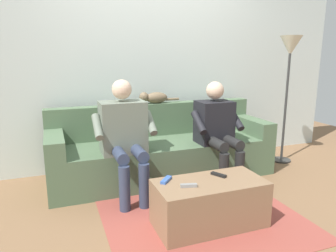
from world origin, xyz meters
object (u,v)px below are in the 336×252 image
Objects in this scene: person_right_seated at (124,132)px; cat_on_backrest at (154,98)px; couch at (162,152)px; remote_blue at (166,180)px; remote_gray at (189,185)px; floor_lamp at (290,57)px; remote_black at (219,175)px; coffee_table at (209,203)px; person_left_seated at (217,127)px.

person_right_seated is 0.83m from cat_on_backrest.
cat_on_backrest is at bearing -89.96° from couch.
remote_blue is 1.12× the size of remote_gray.
floor_lamp is (-1.96, -0.97, 0.94)m from remote_blue.
couch is at bearing 90.04° from cat_on_backrest.
couch is at bearing -85.18° from remote_gray.
couch is at bearing -2.67° from floor_lamp.
remote_black is (-0.12, 1.36, -0.48)m from cat_on_backrest.
remote_black reaches higher than coffee_table.
couch is 0.70m from person_left_seated.
cat_on_backrest is 1.56m from remote_gray.
remote_gray is (0.21, 1.21, 0.11)m from couch.
cat_on_backrest is (-0.50, -0.62, 0.23)m from person_right_seated.
coffee_table is 0.40m from remote_blue.
remote_black is at bearing 95.07° from cat_on_backrest.
floor_lamp is (-1.64, -1.09, 1.14)m from coffee_table.
remote_gray reaches higher than remote_blue.
remote_gray is (0.21, 1.48, -0.48)m from cat_on_backrest.
person_left_seated is at bearing 179.58° from person_right_seated.
remote_blue reaches higher than coffee_table.
floor_lamp is (-2.14, -0.28, 0.69)m from person_right_seated.
coffee_table is at bearing 33.71° from floor_lamp.
remote_black is (-0.12, 1.09, 0.11)m from couch.
person_right_seated is at bearing 51.01° from cat_on_backrest.
remote_gray is at bearing 11.14° from coffee_table.
person_right_seated is at bearing -56.44° from remote_gray.
person_right_seated is at bearing 11.65° from remote_black.
remote_gray is (0.21, 0.04, 0.20)m from coffee_table.
couch is 1.23m from remote_gray.
remote_gray is at bearing 81.56° from remote_black.
floor_lamp is (-1.64, 0.34, 0.46)m from cat_on_backrest.
person_left_seated is at bearing 14.04° from floor_lamp.
person_left_seated is at bearing -8.07° from remote_blue.
remote_gray is (-0.12, 0.17, 0.00)m from remote_blue.
person_right_seated is 2.26m from floor_lamp.
remote_black is at bearing 33.75° from floor_lamp.
couch reaches higher than remote_black.
couch is at bearing -35.65° from person_left_seated.
coffee_table is at bearing 121.60° from person_right_seated.
remote_black is 2.05m from floor_lamp.
coffee_table is 0.25m from remote_black.
cat_on_backrest is 3.87× the size of remote_gray.
cat_on_backrest reaches higher than coffee_table.
remote_blue is at bearing 75.97° from cat_on_backrest.
cat_on_backrest is at bearing -89.99° from coffee_table.
floor_lamp is (-1.13, -0.28, 0.72)m from person_left_seated.
coffee_table is 0.56× the size of floor_lamp.
remote_blue is (0.45, -0.05, 0.00)m from remote_black.
floor_lamp is at bearing -172.64° from person_right_seated.
person_right_seated is 0.72× the size of floor_lamp.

